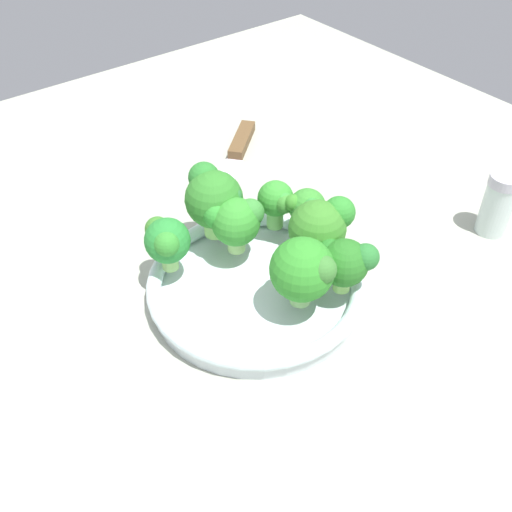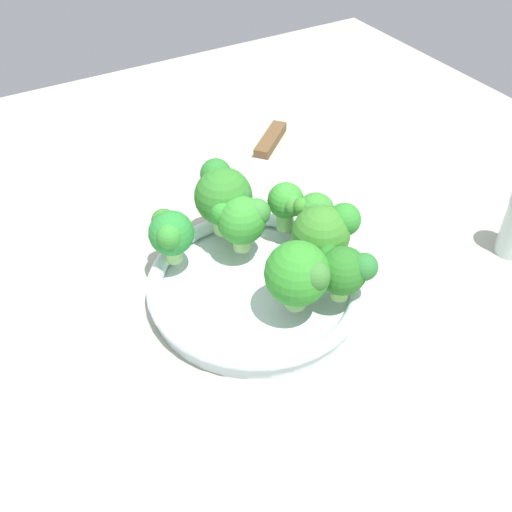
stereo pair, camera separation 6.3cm
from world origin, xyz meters
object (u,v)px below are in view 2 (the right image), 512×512
Objects in this scene: broccoli_floret_3 at (240,218)px; broccoli_floret_0 at (170,233)px; broccoli_floret_4 at (298,273)px; broccoli_floret_7 at (345,269)px; broccoli_floret_5 at (223,195)px; broccoli_floret_6 at (315,214)px; knife at (260,157)px; broccoli_floret_1 at (287,203)px; broccoli_floret_2 at (324,231)px; bowl at (256,286)px.

broccoli_floret_0 is at bearing 76.18° from broccoli_floret_3.
broccoli_floret_7 is at bearing -105.77° from broccoli_floret_4.
broccoli_floret_5 is 1.34× the size of broccoli_floret_7.
broccoli_floret_6 is 23.83cm from knife.
broccoli_floret_6 is (-5.03, -15.60, -0.07)cm from broccoli_floret_0.
broccoli_floret_0 is 28.29cm from knife.
broccoli_floret_4 is (-11.08, 5.81, 0.64)cm from broccoli_floret_1.
broccoli_floret_7 is at bearing 164.18° from broccoli_floret_6.
broccoli_floret_0 is at bearing 82.81° from broccoli_floret_1.
broccoli_floret_6 is at bearing -131.33° from broccoli_floret_5.
broccoli_floret_5 reaches higher than broccoli_floret_0.
broccoli_floret_5 is 1.34× the size of broccoli_floret_6.
knife is at bearing -36.13° from broccoli_floret_3.
broccoli_floret_7 is at bearing 164.74° from knife.
broccoli_floret_7 is (-9.18, 2.60, -0.03)cm from broccoli_floret_6.
broccoli_floret_2 is 28.15cm from knife.
broccoli_floret_3 reaches higher than broccoli_floret_1.
broccoli_floret_6 is at bearing -21.80° from broccoli_floret_2.
knife is (24.27, -14.86, -1.00)cm from bowl.
broccoli_floret_0 is at bearing 42.46° from broccoli_floret_7.
broccoli_floret_7 reaches higher than knife.
broccoli_floret_2 reaches higher than broccoli_floret_6.
broccoli_floret_5 reaches higher than bowl.
broccoli_floret_0 is 0.82× the size of broccoli_floret_4.
broccoli_floret_0 is 19.26cm from broccoli_floret_7.
broccoli_floret_4 is 14.85cm from broccoli_floret_5.
knife is (22.19, -5.96, -6.32)cm from broccoli_floret_6.
broccoli_floret_3 is 10.98cm from broccoli_floret_4.
broccoli_floret_4 is 1.24× the size of broccoli_floret_6.
broccoli_floret_1 is 12.53cm from broccoli_floret_4.
broccoli_floret_3 is at bearing -10.39° from bowl.
broccoli_floret_2 is at bearing 158.20° from broccoli_floret_6.
broccoli_floret_4 is (-10.97, -0.53, 0.32)cm from broccoli_floret_3.
broccoli_floret_6 is (7.82, -7.41, -0.65)cm from broccoli_floret_4.
broccoli_floret_0 is 1.04× the size of broccoli_floret_1.
broccoli_floret_1 is at bearing 26.21° from broccoli_floret_6.
knife is (26.15, -7.54, -7.22)cm from broccoli_floret_2.
bowl is at bearing 169.61° from broccoli_floret_3.
broccoli_floret_0 is 7.96cm from broccoli_floret_5.
broccoli_floret_6 is 0.29× the size of knife.
broccoli_floret_1 is 0.79× the size of broccoli_floret_4.
broccoli_floret_7 is (-14.21, -13.00, -0.10)cm from broccoli_floret_0.
broccoli_floret_5 reaches higher than broccoli_floret_4.
bowl is 10.87cm from broccoli_floret_7.
broccoli_floret_0 is (7.11, 6.69, 5.39)cm from bowl.
broccoli_floret_3 reaches higher than bowl.
broccoli_floret_6 reaches higher than knife.
bowl is at bearing 103.15° from broccoli_floret_6.
bowl is at bearing 41.61° from broccoli_floret_7.
broccoli_floret_3 is 24.50cm from knife.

